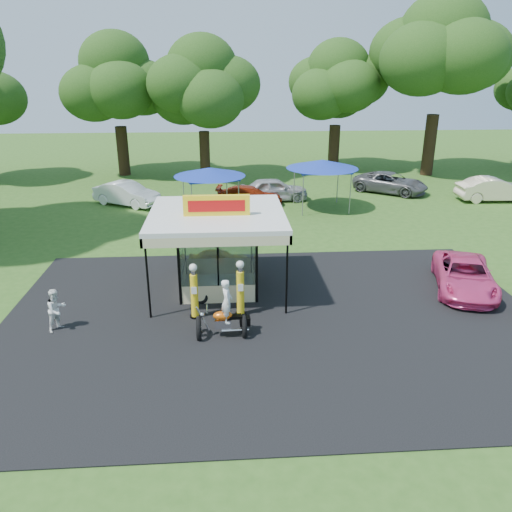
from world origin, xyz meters
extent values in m
plane|color=#2F561B|center=(0.00, 0.00, 0.00)|extent=(120.00, 120.00, 0.00)
cube|color=black|center=(0.00, 2.00, 0.02)|extent=(20.00, 14.00, 0.04)
cube|color=white|center=(-2.00, 5.00, 0.03)|extent=(3.00, 3.00, 0.06)
cube|color=white|center=(-2.00, 5.00, 3.29)|extent=(5.40, 5.40, 0.18)
cube|color=yellow|center=(-2.00, 4.50, 3.78)|extent=(2.60, 0.25, 0.80)
cube|color=red|center=(-2.00, 4.37, 3.78)|extent=(2.21, 0.02, 0.45)
cylinder|color=black|center=(-4.55, 2.45, 1.60)|extent=(0.08, 0.08, 3.20)
cylinder|color=black|center=(0.55, 2.45, 1.60)|extent=(0.08, 0.08, 3.20)
cylinder|color=black|center=(-2.88, 2.38, 0.05)|extent=(0.41, 0.41, 0.09)
cylinder|color=yellow|center=(-2.88, 2.38, 0.93)|extent=(0.28, 0.28, 1.67)
cylinder|color=silver|center=(-2.88, 2.38, 1.85)|extent=(0.19, 0.19, 0.19)
sphere|color=white|center=(-2.88, 2.38, 2.04)|extent=(0.30, 0.30, 0.30)
cube|color=white|center=(-2.88, 2.21, 1.20)|extent=(0.20, 0.02, 0.28)
cylinder|color=black|center=(-1.18, 2.46, 0.05)|extent=(0.42, 0.42, 0.09)
cylinder|color=yellow|center=(-1.18, 2.46, 0.95)|extent=(0.28, 0.28, 1.70)
cylinder|color=silver|center=(-1.18, 2.46, 1.89)|extent=(0.19, 0.19, 0.19)
sphere|color=white|center=(-1.18, 2.46, 2.08)|extent=(0.30, 0.30, 0.30)
cube|color=white|center=(-1.18, 2.29, 1.23)|extent=(0.21, 0.02, 0.28)
torus|color=black|center=(-2.69, 0.89, 0.36)|extent=(0.20, 0.89, 0.88)
torus|color=black|center=(-1.12, 0.95, 0.36)|extent=(0.20, 0.89, 0.88)
cube|color=silver|center=(-1.85, 0.92, 0.52)|extent=(0.59, 0.31, 0.31)
ellipsoid|color=#D3580E|center=(-1.85, 0.92, 0.82)|extent=(0.67, 0.38, 0.31)
cube|color=black|center=(-1.49, 0.93, 0.75)|extent=(0.59, 0.29, 0.10)
cube|color=black|center=(-1.09, 0.95, 0.58)|extent=(0.38, 0.37, 0.29)
cylinder|color=silver|center=(-2.53, 0.89, 0.73)|extent=(0.46, 0.08, 0.93)
cylinder|color=silver|center=(-2.38, 0.90, 1.10)|extent=(0.08, 0.63, 0.05)
sphere|color=silver|center=(-2.55, 0.89, 0.89)|extent=(0.17, 0.17, 0.17)
imported|color=white|center=(-1.70, 0.92, 1.36)|extent=(0.40, 0.59, 1.57)
torus|color=black|center=(-2.73, 3.56, 0.32)|extent=(0.67, 0.36, 0.66)
torus|color=black|center=(-2.84, 3.69, 0.32)|extent=(0.65, 0.34, 0.66)
imported|color=yellow|center=(-2.00, 7.20, 0.48)|extent=(2.82, 1.13, 0.96)
imported|color=#E43D80|center=(8.27, 4.13, 0.67)|extent=(3.58, 5.29, 1.35)
imported|color=white|center=(-7.72, 1.81, 0.79)|extent=(0.93, 0.97, 1.57)
imported|color=white|center=(-8.25, 19.17, 0.78)|extent=(4.93, 3.88, 1.57)
imported|color=#9C270C|center=(0.05, 18.60, 0.65)|extent=(4.66, 2.39, 1.29)
imported|color=#ACACB1|center=(1.85, 19.72, 0.80)|extent=(4.80, 2.21, 1.59)
imported|color=#565558|center=(10.75, 21.48, 0.75)|extent=(5.81, 5.24, 1.50)
imported|color=beige|center=(17.17, 18.56, 0.82)|extent=(5.06, 1.93, 1.65)
cylinder|color=gray|center=(-3.95, 17.49, 1.22)|extent=(0.06, 0.06, 2.45)
cylinder|color=gray|center=(-1.09, 17.49, 1.22)|extent=(0.06, 0.06, 2.45)
cylinder|color=gray|center=(-3.95, 14.63, 1.22)|extent=(0.06, 0.06, 2.45)
cylinder|color=gray|center=(-1.09, 14.63, 1.22)|extent=(0.06, 0.06, 2.45)
cube|color=#1832A2|center=(-2.52, 16.06, 2.51)|extent=(3.06, 3.06, 0.12)
cone|color=#1832A2|center=(-2.52, 16.06, 2.83)|extent=(4.41, 4.41, 0.51)
cylinder|color=gray|center=(3.18, 18.84, 1.29)|extent=(0.06, 0.06, 2.59)
cylinder|color=gray|center=(6.22, 18.84, 1.29)|extent=(0.06, 0.06, 2.59)
cylinder|color=gray|center=(3.18, 15.81, 1.29)|extent=(0.06, 0.06, 2.59)
cylinder|color=gray|center=(6.22, 15.81, 1.29)|extent=(0.06, 0.06, 2.59)
cube|color=#1832A2|center=(4.70, 17.32, 2.65)|extent=(3.23, 3.23, 0.13)
cone|color=#1832A2|center=(4.70, 17.32, 2.98)|extent=(4.65, 4.65, 0.54)
cylinder|color=black|center=(-10.25, 29.57, 2.06)|extent=(0.98, 0.98, 4.12)
ellipsoid|color=#1E4513|center=(-10.25, 29.57, 7.31)|extent=(9.57, 9.57, 8.20)
cylinder|color=black|center=(-3.16, 27.35, 1.96)|extent=(0.84, 0.84, 3.92)
ellipsoid|color=#1E4513|center=(-3.16, 27.35, 7.06)|extent=(9.42, 9.42, 8.07)
cylinder|color=black|center=(8.45, 30.92, 1.97)|extent=(0.99, 0.99, 3.94)
ellipsoid|color=#1E4513|center=(8.45, 30.92, 7.01)|extent=(9.20, 9.20, 7.89)
cylinder|color=black|center=(16.07, 27.83, 2.55)|extent=(1.02, 1.02, 5.11)
ellipsoid|color=#1E4513|center=(16.07, 27.83, 9.08)|extent=(11.91, 11.91, 10.21)
camera|label=1|loc=(-1.74, -14.43, 8.83)|focal=35.00mm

